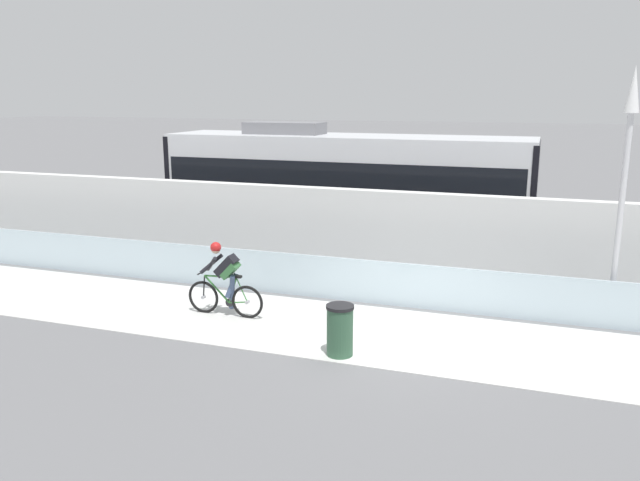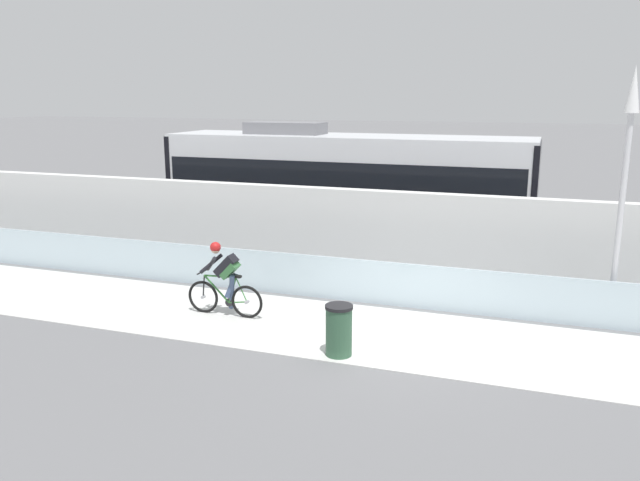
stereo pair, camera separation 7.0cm
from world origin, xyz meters
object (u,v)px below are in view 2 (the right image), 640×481
object	(u,v)px
cyclist_on_bike	(224,280)
trash_bin	(339,330)
tram	(346,187)
lamp_post_antenna	(626,165)

from	to	relation	value
cyclist_on_bike	trash_bin	distance (m)	3.23
tram	cyclist_on_bike	distance (m)	6.96
cyclist_on_bike	tram	bearing A→B (deg)	85.27
cyclist_on_bike	lamp_post_antenna	world-z (taller)	lamp_post_antenna
tram	cyclist_on_bike	bearing A→B (deg)	-94.73
tram	lamp_post_antenna	world-z (taller)	lamp_post_antenna
lamp_post_antenna	trash_bin	distance (m)	6.51
lamp_post_antenna	trash_bin	size ratio (longest dim) A/B	5.42
tram	cyclist_on_bike	size ratio (longest dim) A/B	6.25
tram	lamp_post_antenna	bearing A→B (deg)	-33.21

